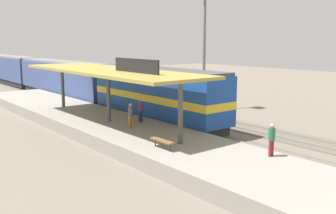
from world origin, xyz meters
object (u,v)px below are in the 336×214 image
(platform_bench, at_px, (163,141))
(person_boarding, at_px, (131,114))
(light_mast, at_px, (205,23))
(person_walking, at_px, (140,109))
(locomotive, at_px, (156,95))
(passenger_carriage_rear, at_px, (9,69))
(passenger_carriage_front, at_px, (64,79))
(person_waiting, at_px, (272,138))

(platform_bench, distance_m, person_boarding, 5.48)
(light_mast, bearing_deg, person_walking, -157.05)
(locomotive, distance_m, passenger_carriage_rear, 38.80)
(passenger_carriage_front, xyz_separation_m, person_boarding, (-4.59, -21.17, -0.46))
(platform_bench, distance_m, person_waiting, 5.76)
(platform_bench, xyz_separation_m, passenger_carriage_rear, (6.00, 47.24, 0.97))
(platform_bench, xyz_separation_m, person_walking, (3.01, 6.42, 0.51))
(passenger_carriage_front, height_order, person_walking, passenger_carriage_front)
(light_mast, bearing_deg, person_boarding, -155.24)
(locomotive, xyz_separation_m, person_walking, (-2.99, -2.03, -0.56))
(person_waiting, height_order, person_walking, same)
(passenger_carriage_front, bearing_deg, locomotive, -90.00)
(person_waiting, bearing_deg, person_walking, 92.37)
(light_mast, relative_size, person_boarding, 6.84)
(platform_bench, height_order, light_mast, light_mast)
(locomotive, xyz_separation_m, person_boarding, (-4.59, -3.17, -0.56))
(locomotive, relative_size, light_mast, 1.23)
(person_waiting, xyz_separation_m, person_walking, (-0.45, 10.99, 0.00))
(passenger_carriage_front, height_order, person_boarding, passenger_carriage_front)
(person_waiting, bearing_deg, platform_bench, 127.09)
(platform_bench, distance_m, passenger_carriage_rear, 47.63)
(passenger_carriage_rear, xyz_separation_m, light_mast, (7.80, -36.25, 6.08))
(locomotive, bearing_deg, person_walking, -145.92)
(platform_bench, bearing_deg, passenger_carriage_front, 77.21)
(locomotive, height_order, passenger_carriage_front, locomotive)
(passenger_carriage_rear, bearing_deg, person_walking, -94.19)
(passenger_carriage_front, bearing_deg, platform_bench, -102.79)
(platform_bench, distance_m, locomotive, 10.41)
(passenger_carriage_rear, height_order, light_mast, light_mast)
(passenger_carriage_front, bearing_deg, person_boarding, -102.23)
(platform_bench, bearing_deg, light_mast, 38.52)
(passenger_carriage_front, xyz_separation_m, person_walking, (-2.99, -20.03, -0.46))
(locomotive, relative_size, person_walking, 8.44)
(person_boarding, bearing_deg, light_mast, 24.76)
(platform_bench, height_order, passenger_carriage_front, passenger_carriage_front)
(passenger_carriage_rear, bearing_deg, platform_bench, -97.24)
(locomotive, height_order, passenger_carriage_rear, locomotive)
(passenger_carriage_front, xyz_separation_m, light_mast, (7.80, -15.45, 6.08))
(locomotive, relative_size, person_waiting, 8.44)
(platform_bench, distance_m, light_mast, 19.00)
(passenger_carriage_front, xyz_separation_m, person_waiting, (-2.54, -31.02, -0.46))
(person_walking, bearing_deg, platform_bench, -115.11)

